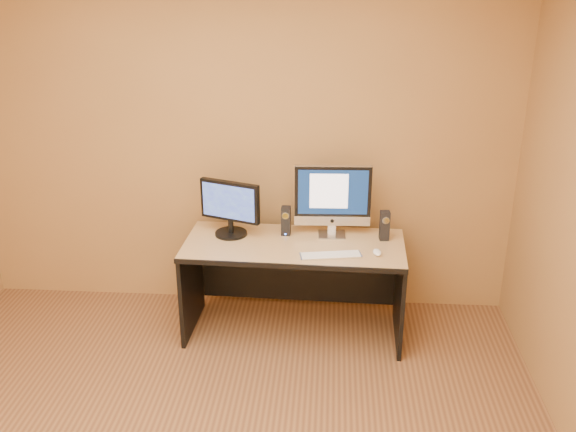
{
  "coord_description": "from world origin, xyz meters",
  "views": [
    {
      "loc": [
        0.66,
        -2.48,
        2.53
      ],
      "look_at": [
        0.39,
        1.43,
        0.94
      ],
      "focal_mm": 40.0,
      "sensor_mm": 36.0,
      "label": 1
    }
  ],
  "objects": [
    {
      "name": "speaker_right",
      "position": [
        1.04,
        1.64,
        0.8
      ],
      "size": [
        0.07,
        0.07,
        0.21
      ],
      "primitive_type": null,
      "rotation": [
        0.0,
        0.0,
        0.09
      ],
      "color": "black",
      "rests_on": "desk"
    },
    {
      "name": "speaker_left",
      "position": [
        0.35,
        1.68,
        0.8
      ],
      "size": [
        0.07,
        0.07,
        0.21
      ],
      "primitive_type": null,
      "rotation": [
        0.0,
        0.0,
        -0.02
      ],
      "color": "black",
      "rests_on": "desk"
    },
    {
      "name": "desk",
      "position": [
        0.42,
        1.53,
        0.35
      ],
      "size": [
        1.53,
        0.71,
        0.7
      ],
      "primitive_type": null,
      "rotation": [
        0.0,
        0.0,
        -0.03
      ],
      "color": "tan",
      "rests_on": "ground"
    },
    {
      "name": "imac",
      "position": [
        0.68,
        1.69,
        0.96
      ],
      "size": [
        0.55,
        0.22,
        0.52
      ],
      "primitive_type": null,
      "rotation": [
        0.0,
        0.0,
        0.04
      ],
      "color": "#B2B2B6",
      "rests_on": "desk"
    },
    {
      "name": "cable_b",
      "position": [
        0.68,
        1.79,
        0.7
      ],
      "size": [
        0.07,
        0.16,
        0.01
      ],
      "primitive_type": "cylinder",
      "rotation": [
        1.57,
        0.0,
        -0.38
      ],
      "color": "black",
      "rests_on": "desk"
    },
    {
      "name": "keyboard",
      "position": [
        0.68,
        1.34,
        0.71
      ],
      "size": [
        0.42,
        0.18,
        0.02
      ],
      "primitive_type": "cube",
      "rotation": [
        0.0,
        0.0,
        0.18
      ],
      "color": "silver",
      "rests_on": "desk"
    },
    {
      "name": "second_monitor",
      "position": [
        -0.03,
        1.65,
        0.9
      ],
      "size": [
        0.5,
        0.37,
        0.4
      ],
      "primitive_type": null,
      "rotation": [
        0.0,
        0.0,
        -0.35
      ],
      "color": "black",
      "rests_on": "desk"
    },
    {
      "name": "cable_a",
      "position": [
        0.68,
        1.82,
        0.7
      ],
      "size": [
        0.09,
        0.19,
        0.01
      ],
      "primitive_type": "cylinder",
      "rotation": [
        1.57,
        0.0,
        0.4
      ],
      "color": "black",
      "rests_on": "desk"
    },
    {
      "name": "mouse",
      "position": [
        0.98,
        1.39,
        0.72
      ],
      "size": [
        0.07,
        0.1,
        0.03
      ],
      "primitive_type": "ellipsoid",
      "rotation": [
        0.0,
        0.0,
        0.15
      ],
      "color": "white",
      "rests_on": "desk"
    },
    {
      "name": "walls",
      "position": [
        0.0,
        0.0,
        1.3
      ],
      "size": [
        4.0,
        4.0,
        2.6
      ],
      "primitive_type": null,
      "color": "olive",
      "rests_on": "ground"
    }
  ]
}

